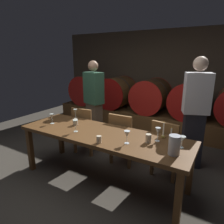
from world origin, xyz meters
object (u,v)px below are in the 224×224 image
at_px(wine_barrel_left, 117,92).
at_px(candle_right, 171,137).
at_px(wine_glass_center_right, 127,134).
at_px(wine_barrel_far_left, 89,90).
at_px(chair_right, 167,146).
at_px(wine_glass_right, 158,131).
at_px(wine_glass_far_right, 182,140).
at_px(guest_right, 195,113).
at_px(cup_center, 99,139).
at_px(pitcher, 174,145).
at_px(wine_barrel_right, 190,100).
at_px(cup_right, 148,138).
at_px(wine_glass_far_left, 52,116).
at_px(chair_center, 123,136).
at_px(candle_left, 163,133).
at_px(wine_glass_center_left, 75,123).
at_px(wine_barrel_center, 151,96).
at_px(dining_table, 102,138).
at_px(chair_left, 85,128).
at_px(wine_glass_left, 75,112).
at_px(cup_left, 75,122).
at_px(guest_left, 94,102).

relative_size(wine_barrel_left, candle_right, 4.55).
bearing_deg(candle_right, wine_glass_center_right, -141.30).
height_order(wine_barrel_far_left, chair_right, wine_barrel_far_left).
height_order(wine_glass_right, wine_glass_far_right, wine_glass_right).
height_order(guest_right, cup_center, guest_right).
distance_m(pitcher, wine_glass_center_right, 0.56).
relative_size(wine_barrel_right, guest_right, 0.50).
height_order(cup_center, cup_right, cup_right).
bearing_deg(wine_glass_far_left, wine_barrel_right, 57.99).
bearing_deg(chair_center, wine_glass_far_left, 34.56).
bearing_deg(candle_left, wine_glass_far_left, -168.54).
distance_m(wine_glass_center_left, wine_glass_center_right, 0.80).
xyz_separation_m(wine_barrel_left, wine_glass_right, (1.91, -2.36, 0.04)).
bearing_deg(wine_glass_center_left, cup_right, 9.67).
height_order(wine_barrel_center, dining_table, wine_barrel_center).
distance_m(wine_barrel_left, cup_center, 3.07).
relative_size(wine_barrel_center, wine_glass_far_left, 5.61).
height_order(wine_glass_far_left, cup_right, wine_glass_far_left).
xyz_separation_m(chair_left, cup_right, (1.43, -0.55, 0.31)).
relative_size(wine_barrel_left, chair_right, 1.01).
xyz_separation_m(dining_table, wine_glass_far_left, (-0.90, -0.06, 0.19)).
bearing_deg(cup_center, pitcher, 10.78).
relative_size(chair_right, wine_glass_far_right, 6.23).
distance_m(wine_barrel_left, chair_right, 2.73).
height_order(chair_right, cup_right, chair_right).
bearing_deg(cup_right, wine_glass_right, 50.46).
bearing_deg(wine_glass_center_left, candle_left, 20.46).
relative_size(dining_table, chair_left, 2.77).
bearing_deg(wine_glass_far_left, wine_glass_center_left, -8.19).
relative_size(wine_barrel_far_left, cup_center, 10.07).
bearing_deg(chair_right, wine_barrel_center, -55.68).
height_order(wine_glass_left, wine_glass_center_right, same).
bearing_deg(candle_right, wine_glass_center_left, -163.63).
relative_size(guest_right, cup_left, 19.17).
bearing_deg(chair_right, dining_table, 45.69).
xyz_separation_m(wine_barrel_left, wine_glass_center_right, (1.62, -2.62, 0.03)).
xyz_separation_m(wine_barrel_far_left, wine_barrel_right, (2.79, 0.00, 0.00)).
bearing_deg(wine_glass_right, wine_glass_center_left, -165.98).
bearing_deg(wine_glass_center_left, wine_glass_right, 14.02).
xyz_separation_m(guest_left, wine_glass_center_left, (0.56, -1.21, 0.00)).
xyz_separation_m(chair_center, wine_glass_far_right, (1.03, -0.50, 0.36)).
xyz_separation_m(wine_barrel_left, wine_glass_far_right, (2.22, -2.40, 0.02)).
bearing_deg(wine_glass_far_right, pitcher, -99.55).
height_order(chair_right, wine_glass_right, wine_glass_right).
height_order(dining_table, chair_center, chair_center).
distance_m(candle_left, cup_center, 0.84).
xyz_separation_m(wine_barrel_far_left, cup_right, (2.75, -2.46, -0.03)).
bearing_deg(wine_barrel_left, wine_barrel_right, 0.00).
distance_m(wine_glass_center_right, cup_left, 1.01).
height_order(wine_glass_center_left, wine_glass_right, wine_glass_right).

